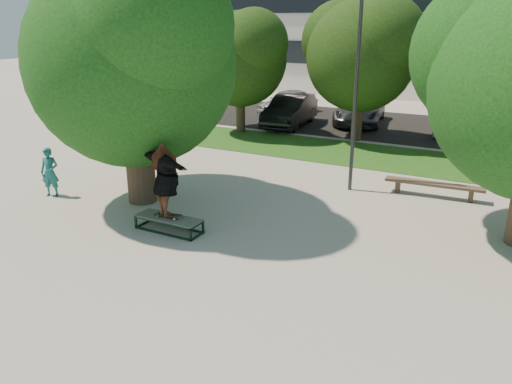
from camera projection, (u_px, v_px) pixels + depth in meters
The scene contains 16 objects.
ground at pixel (248, 240), 12.44m from camera, with size 120.00×120.00×0.00m, color #A69F99.
grass_strip at pixel (385, 157), 19.91m from camera, with size 30.00×4.00×0.02m, color #204714.
asphalt_strip at pixel (398, 126), 25.78m from camera, with size 40.00×8.00×0.01m, color black.
tree_left at pixel (131, 50), 13.82m from camera, with size 6.96×5.95×7.12m.
bg_tree_left at pixel (240, 53), 23.38m from camera, with size 5.28×4.51×5.77m.
bg_tree_mid at pixel (360, 49), 21.68m from camera, with size 5.76×4.92×6.24m.
bg_tree_right at pixel (496, 68), 18.97m from camera, with size 5.04×4.31×5.43m.
lamppost at pixel (356, 91), 15.13m from camera, with size 0.25×0.15×6.11m.
grind_box at pixel (169, 224), 12.93m from camera, with size 1.80×0.60×0.38m.
skater_rig at pixel (165, 179), 12.55m from camera, with size 2.39×1.52×1.98m.
bystander at pixel (50, 172), 15.34m from camera, with size 0.56×0.37×1.54m, color #1A6363.
bench at pixel (434, 185), 15.38m from camera, with size 2.97×0.56×0.45m.
car_silver_a at pixel (287, 102), 28.87m from camera, with size 1.70×4.22×1.44m, color silver.
car_dark at pixel (290, 111), 25.67m from camera, with size 1.66×4.77×1.57m, color black.
car_grey at pixel (360, 111), 26.26m from camera, with size 2.29×4.96×1.38m, color #5A5A5F.
car_silver_b at pixel (453, 120), 24.13m from camera, with size 1.80×4.42×1.28m, color #AEAEB3.
Camera 1 is at (5.54, -9.93, 5.19)m, focal length 35.00 mm.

